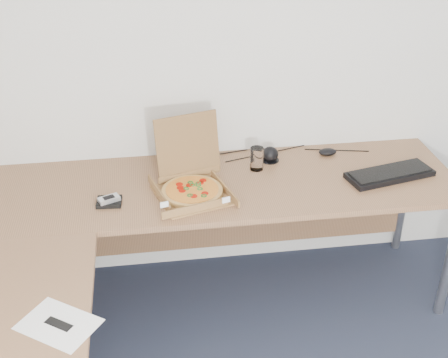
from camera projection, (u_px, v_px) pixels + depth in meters
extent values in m
cube|color=#8A5F3E|center=(211.00, 186.00, 3.00)|extent=(2.50, 0.70, 0.03)
cylinder|color=gray|center=(403.00, 199.00, 3.59)|extent=(0.05, 0.05, 0.70)
cube|color=olive|center=(192.00, 195.00, 2.89)|extent=(0.33, 0.33, 0.01)
cube|color=olive|center=(188.00, 147.00, 2.97)|extent=(0.33, 0.07, 0.32)
cylinder|color=tan|center=(192.00, 192.00, 2.89)|extent=(0.29, 0.29, 0.02)
cylinder|color=#AE3313|center=(192.00, 189.00, 2.88)|extent=(0.26, 0.26, 0.00)
cylinder|color=silver|center=(257.00, 159.00, 3.10)|extent=(0.07, 0.07, 0.12)
cube|color=black|center=(390.00, 174.00, 3.05)|extent=(0.47, 0.26, 0.03)
ellipsoid|color=black|center=(328.00, 152.00, 3.26)|extent=(0.11, 0.09, 0.04)
cube|color=black|center=(109.00, 202.00, 2.83)|extent=(0.12, 0.11, 0.02)
cube|color=#B2B5BA|center=(109.00, 199.00, 2.81)|extent=(0.11, 0.09, 0.02)
cube|color=white|center=(59.00, 324.00, 2.13)|extent=(0.33, 0.31, 0.00)
ellipsoid|color=black|center=(270.00, 153.00, 3.19)|extent=(0.10, 0.10, 0.08)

